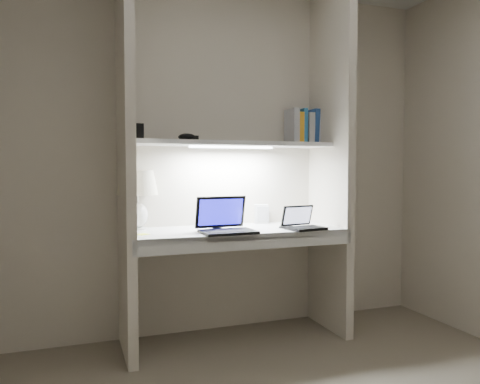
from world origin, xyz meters
name	(u,v)px	position (x,y,z in m)	size (l,w,h in m)	color
back_wall	(224,159)	(0.00, 1.50, 1.25)	(3.20, 0.01, 2.50)	beige
alcove_panel_left	(126,157)	(-0.73, 1.23, 1.25)	(0.06, 0.55, 2.50)	beige
alcove_panel_right	(331,159)	(0.73, 1.23, 1.25)	(0.06, 0.55, 2.50)	beige
desk	(236,232)	(0.00, 1.23, 0.75)	(1.40, 0.55, 0.04)	white
desk_apron	(250,242)	(0.00, 0.96, 0.72)	(1.46, 0.03, 0.10)	silver
shelf	(232,144)	(0.00, 1.32, 1.35)	(1.40, 0.36, 0.03)	silver
strip_light	(232,147)	(0.00, 1.32, 1.33)	(0.60, 0.04, 0.01)	white
table_lamp	(137,190)	(-0.64, 1.39, 1.04)	(0.27, 0.27, 0.40)	white
laptop_main	(225,224)	(-0.12, 1.09, 0.82)	(0.35, 0.30, 0.23)	black
laptop_netbook	(303,224)	(0.42, 1.05, 0.81)	(0.27, 0.25, 0.16)	black
speaker	(261,214)	(0.28, 1.45, 0.84)	(0.10, 0.07, 0.14)	silver
mouse	(217,226)	(-0.12, 1.27, 0.79)	(0.09, 0.06, 0.03)	black
cable_coil	(287,227)	(0.35, 1.17, 0.78)	(0.10, 0.10, 0.01)	black
sticky_note	(143,234)	(-0.64, 1.16, 0.77)	(0.07, 0.07, 0.00)	#EEFA34
book_row	(303,128)	(0.60, 1.40, 1.49)	(0.24, 0.17, 0.26)	silver
shelf_box	(138,132)	(-0.64, 1.33, 1.42)	(0.06, 0.04, 0.11)	black
shelf_gadget	(187,137)	(-0.31, 1.34, 1.39)	(0.12, 0.08, 0.05)	black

